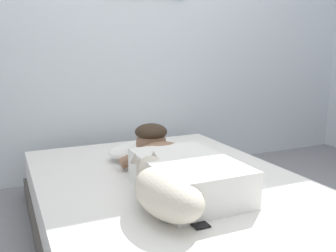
{
  "coord_description": "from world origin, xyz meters",
  "views": [
    {
      "loc": [
        -1.15,
        -1.65,
        1.04
      ],
      "look_at": [
        -0.21,
        0.41,
        0.58
      ],
      "focal_mm": 39.54,
      "sensor_mm": 36.0,
      "label": 1
    }
  ],
  "objects_px": {
    "dog": "(165,190)",
    "coffee_cup": "(187,153)",
    "bed": "(175,210)",
    "person_lying": "(176,166)",
    "pillow": "(147,150)",
    "cell_phone": "(196,221)"
  },
  "relations": [
    {
      "from": "pillow",
      "to": "person_lying",
      "type": "xyz_separation_m",
      "value": [
        -0.04,
        -0.53,
        0.05
      ]
    },
    {
      "from": "coffee_cup",
      "to": "person_lying",
      "type": "bearing_deg",
      "value": -124.16
    },
    {
      "from": "bed",
      "to": "pillow",
      "type": "bearing_deg",
      "value": 86.73
    },
    {
      "from": "dog",
      "to": "cell_phone",
      "type": "distance_m",
      "value": 0.2
    },
    {
      "from": "person_lying",
      "to": "coffee_cup",
      "type": "distance_m",
      "value": 0.51
    },
    {
      "from": "bed",
      "to": "coffee_cup",
      "type": "relative_size",
      "value": 16.68
    },
    {
      "from": "person_lying",
      "to": "cell_phone",
      "type": "bearing_deg",
      "value": -105.23
    },
    {
      "from": "pillow",
      "to": "coffee_cup",
      "type": "bearing_deg",
      "value": -25.6
    },
    {
      "from": "person_lying",
      "to": "coffee_cup",
      "type": "relative_size",
      "value": 7.36
    },
    {
      "from": "cell_phone",
      "to": "coffee_cup",
      "type": "bearing_deg",
      "value": 64.86
    },
    {
      "from": "bed",
      "to": "person_lying",
      "type": "xyz_separation_m",
      "value": [
        -0.01,
        -0.03,
        0.27
      ]
    },
    {
      "from": "dog",
      "to": "coffee_cup",
      "type": "xyz_separation_m",
      "value": [
        0.48,
        0.71,
        -0.07
      ]
    },
    {
      "from": "pillow",
      "to": "cell_phone",
      "type": "distance_m",
      "value": 0.99
    },
    {
      "from": "bed",
      "to": "pillow",
      "type": "xyz_separation_m",
      "value": [
        0.03,
        0.5,
        0.22
      ]
    },
    {
      "from": "bed",
      "to": "person_lying",
      "type": "height_order",
      "value": "person_lying"
    },
    {
      "from": "person_lying",
      "to": "coffee_cup",
      "type": "xyz_separation_m",
      "value": [
        0.28,
        0.42,
        -0.07
      ]
    },
    {
      "from": "coffee_cup",
      "to": "cell_phone",
      "type": "height_order",
      "value": "coffee_cup"
    },
    {
      "from": "pillow",
      "to": "dog",
      "type": "height_order",
      "value": "dog"
    },
    {
      "from": "coffee_cup",
      "to": "cell_phone",
      "type": "relative_size",
      "value": 0.89
    },
    {
      "from": "dog",
      "to": "coffee_cup",
      "type": "height_order",
      "value": "dog"
    },
    {
      "from": "dog",
      "to": "coffee_cup",
      "type": "bearing_deg",
      "value": 56.0
    },
    {
      "from": "bed",
      "to": "cell_phone",
      "type": "distance_m",
      "value": 0.52
    }
  ]
}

